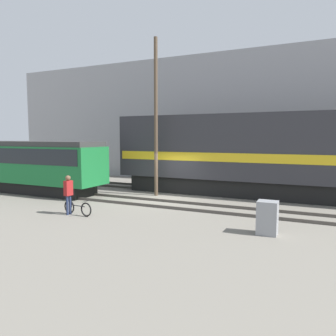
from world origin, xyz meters
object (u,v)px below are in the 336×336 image
(freight_locomotive, at_px, (266,154))
(bicycle, at_px, (78,208))
(streetcar, at_px, (22,163))
(signal_box, at_px, (267,218))
(person, at_px, (68,191))
(utility_pole_left, at_px, (156,118))

(freight_locomotive, bearing_deg, bicycle, -130.21)
(streetcar, bearing_deg, signal_box, -10.85)
(person, xyz_separation_m, utility_pole_left, (1.33, 5.93, 3.48))
(bicycle, bearing_deg, freight_locomotive, 49.79)
(freight_locomotive, distance_m, signal_box, 7.85)
(freight_locomotive, bearing_deg, streetcar, -162.43)
(utility_pole_left, relative_size, signal_box, 7.59)
(streetcar, bearing_deg, freight_locomotive, 17.57)
(bicycle, height_order, utility_pole_left, utility_pole_left)
(bicycle, distance_m, utility_pole_left, 7.27)
(freight_locomotive, xyz_separation_m, bicycle, (-6.85, -8.10, -2.19))
(freight_locomotive, distance_m, person, 11.04)
(signal_box, bearing_deg, freight_locomotive, 99.06)
(person, bearing_deg, bicycle, 14.12)
(streetcar, distance_m, bicycle, 8.44)
(utility_pole_left, bearing_deg, streetcar, -164.90)
(signal_box, bearing_deg, bicycle, -175.88)
(freight_locomotive, distance_m, utility_pole_left, 6.67)
(streetcar, bearing_deg, person, -27.32)
(utility_pole_left, bearing_deg, freight_locomotive, 20.96)
(person, relative_size, signal_box, 1.47)
(streetcar, height_order, utility_pole_left, utility_pole_left)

